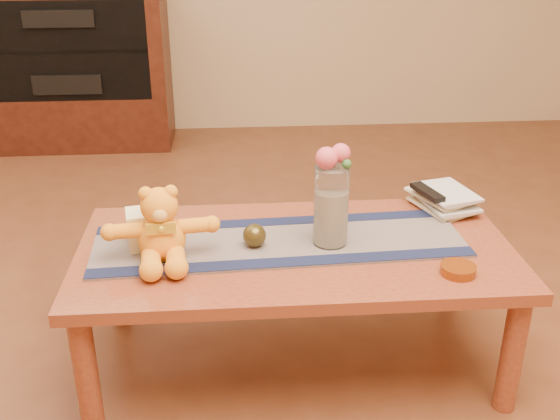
{
  "coord_description": "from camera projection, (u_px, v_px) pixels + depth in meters",
  "views": [
    {
      "loc": [
        -0.19,
        -1.87,
        1.43
      ],
      "look_at": [
        -0.05,
        0.0,
        0.58
      ],
      "focal_mm": 42.01,
      "sensor_mm": 36.0,
      "label": 1
    }
  ],
  "objects": [
    {
      "name": "book_lower",
      "position": [
        426.0,
        206.0,
        2.34
      ],
      "size": [
        0.21,
        0.25,
        0.02
      ],
      "primitive_type": "imported",
      "rotation": [
        0.0,
        0.0,
        0.21
      ],
      "color": "beige",
      "rests_on": "book_bottom"
    },
    {
      "name": "table_leg_br",
      "position": [
        452.0,
        262.0,
        2.52
      ],
      "size": [
        0.07,
        0.07,
        0.41
      ],
      "primitive_type": "cylinder",
      "color": "maroon",
      "rests_on": "floor"
    },
    {
      "name": "stereo_upper",
      "position": [
        63.0,
        16.0,
        4.0
      ],
      "size": [
        0.42,
        0.28,
        0.1
      ],
      "primitive_type": "cube",
      "color": "black",
      "rests_on": "media_cabinet"
    },
    {
      "name": "table_leg_fr",
      "position": [
        512.0,
        354.0,
        2.0
      ],
      "size": [
        0.07,
        0.07,
        0.41
      ],
      "primitive_type": "cylinder",
      "color": "maroon",
      "rests_on": "floor"
    },
    {
      "name": "media_cabinet",
      "position": [
        74.0,
        62.0,
        4.24
      ],
      "size": [
        1.2,
        0.5,
        1.1
      ],
      "primitive_type": "cube",
      "color": "black",
      "rests_on": "floor"
    },
    {
      "name": "rose_right",
      "position": [
        341.0,
        153.0,
        2.0
      ],
      "size": [
        0.06,
        0.06,
        0.06
      ],
      "primitive_type": "sphere",
      "color": "#DD4E5C",
      "rests_on": "glass_vase"
    },
    {
      "name": "glass_vase",
      "position": [
        331.0,
        206.0,
        2.07
      ],
      "size": [
        0.11,
        0.11,
        0.26
      ],
      "primitive_type": "cylinder",
      "color": "silver",
      "rests_on": "persian_runner"
    },
    {
      "name": "candle_wick",
      "position": [
        142.0,
        210.0,
        2.05
      ],
      "size": [
        0.0,
        0.0,
        0.01
      ],
      "primitive_type": "cylinder",
      "rotation": [
        0.0,
        0.0,
        0.18
      ],
      "color": "black",
      "rests_on": "pillar_candle"
    },
    {
      "name": "cabinet_shelf",
      "position": [
        67.0,
        49.0,
        4.06
      ],
      "size": [
        1.02,
        0.2,
        0.02
      ],
      "primitive_type": "cube",
      "color": "black",
      "rests_on": "media_cabinet"
    },
    {
      "name": "potpourri_fill",
      "position": [
        331.0,
        217.0,
        2.08
      ],
      "size": [
        0.09,
        0.09,
        0.18
      ],
      "primitive_type": "cylinder",
      "color": "beige",
      "rests_on": "glass_vase"
    },
    {
      "name": "table_leg_fl",
      "position": [
        86.0,
        374.0,
        1.91
      ],
      "size": [
        0.07,
        0.07,
        0.41
      ],
      "primitive_type": "cylinder",
      "color": "maroon",
      "rests_on": "floor"
    },
    {
      "name": "table_leg_bl",
      "position": [
        116.0,
        274.0,
        2.44
      ],
      "size": [
        0.07,
        0.07,
        0.41
      ],
      "primitive_type": "cylinder",
      "color": "maroon",
      "rests_on": "floor"
    },
    {
      "name": "book_upper",
      "position": [
        423.0,
        200.0,
        2.33
      ],
      "size": [
        0.24,
        0.27,
        0.02
      ],
      "primitive_type": "imported",
      "rotation": [
        0.0,
        0.0,
        0.4
      ],
      "color": "beige",
      "rests_on": "book_lower"
    },
    {
      "name": "pillar_candle",
      "position": [
        143.0,
        229.0,
        2.08
      ],
      "size": [
        0.12,
        0.12,
        0.12
      ],
      "primitive_type": "cube",
      "rotation": [
        0.0,
        0.0,
        0.18
      ],
      "color": "#FEF3BB",
      "rests_on": "persian_runner"
    },
    {
      "name": "book_bottom",
      "position": [
        424.0,
        210.0,
        2.34
      ],
      "size": [
        0.23,
        0.27,
        0.02
      ],
      "primitive_type": "imported",
      "rotation": [
        0.0,
        0.0,
        0.35
      ],
      "color": "beige",
      "rests_on": "coffee_table_top"
    },
    {
      "name": "teddy_bear",
      "position": [
        161.0,
        224.0,
        1.99
      ],
      "size": [
        0.36,
        0.31,
        0.22
      ],
      "primitive_type": null,
      "rotation": [
        0.0,
        0.0,
        0.11
      ],
      "color": "orange",
      "rests_on": "persian_runner"
    },
    {
      "name": "cabinet_cavity",
      "position": [
        64.0,
        52.0,
        3.98
      ],
      "size": [
        1.02,
        0.03,
        0.61
      ],
      "primitive_type": "cube",
      "color": "black",
      "rests_on": "media_cabinet"
    },
    {
      "name": "stereo_lower",
      "position": [
        72.0,
        80.0,
        4.16
      ],
      "size": [
        0.42,
        0.28,
        0.12
      ],
      "primitive_type": "cube",
      "color": "black",
      "rests_on": "media_cabinet"
    },
    {
      "name": "blue_flower_back",
      "position": [
        334.0,
        155.0,
        2.03
      ],
      "size": [
        0.04,
        0.04,
        0.04
      ],
      "primitive_type": "sphere",
      "color": "#4C5DA5",
      "rests_on": "glass_vase"
    },
    {
      "name": "amber_dish",
      "position": [
        458.0,
        270.0,
        1.95
      ],
      "size": [
        0.14,
        0.14,
        0.03
      ],
      "primitive_type": "cylinder",
      "rotation": [
        0.0,
        0.0,
        -0.4
      ],
      "color": "#BF5914",
      "rests_on": "coffee_table_top"
    },
    {
      "name": "leaf_sprig",
      "position": [
        347.0,
        164.0,
        1.99
      ],
      "size": [
        0.03,
        0.03,
        0.03
      ],
      "primitive_type": "sphere",
      "color": "#33662D",
      "rests_on": "glass_vase"
    },
    {
      "name": "book_top",
      "position": [
        427.0,
        196.0,
        2.32
      ],
      "size": [
        0.21,
        0.26,
        0.02
      ],
      "primitive_type": "imported",
      "rotation": [
        0.0,
        0.0,
        0.25
      ],
      "color": "beige",
      "rests_on": "book_upper"
    },
    {
      "name": "persian_runner",
      "position": [
        280.0,
        242.0,
        2.13
      ],
      "size": [
        1.21,
        0.41,
        0.01
      ],
      "primitive_type": "cube",
      "rotation": [
        0.0,
        0.0,
        0.05
      ],
      "color": "#171742",
      "rests_on": "coffee_table_top"
    },
    {
      "name": "blue_flower_side",
      "position": [
        322.0,
        159.0,
        2.02
      ],
      "size": [
        0.04,
        0.04,
        0.04
      ],
      "primitive_type": "sphere",
      "color": "#4C5DA5",
      "rests_on": "glass_vase"
    },
    {
      "name": "rose_left",
      "position": [
        327.0,
        158.0,
        1.99
      ],
      "size": [
        0.07,
        0.07,
        0.07
      ],
      "primitive_type": "sphere",
      "color": "#DD4E5C",
      "rests_on": "glass_vase"
    },
    {
      "name": "runner_border_far",
      "position": [
        275.0,
        222.0,
        2.26
      ],
      "size": [
        1.2,
        0.12,
        0.0
      ],
      "primitive_type": "cube",
      "rotation": [
        0.0,
        0.0,
        0.05
      ],
      "color": "#131A3A",
      "rests_on": "persian_runner"
    },
    {
      "name": "floor",
      "position": [
        294.0,
        359.0,
        2.3
      ],
      "size": [
        5.5,
        5.5,
        0.0
      ],
      "primitive_type": "plane",
      "color": "#5B2E1A",
      "rests_on": "ground"
    },
    {
      "name": "bronze_ball",
      "position": [
        254.0,
        235.0,
        2.08
      ],
      "size": [
        0.1,
        0.1,
        0.07
      ],
      "primitive_type": "sphere",
      "rotation": [
        0.0,
        0.0,
        0.37
      ],
      "color": "#433916",
      "rests_on": "persian_runner"
    },
    {
      "name": "tv_remote",
      "position": [
        427.0,
        192.0,
        2.31
      ],
      "size": [
        0.09,
        0.17,
        0.02
      ],
      "primitive_type": "cube",
      "rotation": [
        0.0,
        0.0,
        0.3
      ],
      "color": "black",
      "rests_on": "book_top"
    },
    {
      "name": "coffee_table_top",
      "position": [
        295.0,
        252.0,
        2.12
      ],
      "size": [
        1.4,
        0.7,
        0.04
      ],
      "primitive_type": "cube",
      "color": "maroon",
      "rests_on": "floor"
    },
    {
      "name": "runner_border_near",
      "position": [
        285.0,
        262.0,
        2.0
      ],
      "size": [
        1.2,
        0.12,
        0.0
      ],
      "primitive_type": "cube",
      "rotation": [
        0.0,
        0.0,
        0.05
      ],
      "color": "#131A3A",
      "rests_on": "persian_runner"
    }
  ]
}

